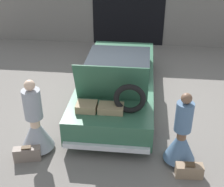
{
  "coord_description": "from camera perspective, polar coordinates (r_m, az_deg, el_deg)",
  "views": [
    {
      "loc": [
        0.69,
        -7.63,
        4.5
      ],
      "look_at": [
        0.0,
        -1.37,
        0.94
      ],
      "focal_mm": 50.0,
      "sensor_mm": 36.0,
      "label": 1
    }
  ],
  "objects": [
    {
      "name": "person_left",
      "position": [
        6.91,
        -13.8,
        -5.86
      ],
      "size": [
        0.72,
        0.72,
        1.71
      ],
      "rotation": [
        0.0,
        0.0,
        -1.61
      ],
      "color": "beige",
      "rests_on": "ground_plane"
    },
    {
      "name": "garage_wall_back",
      "position": [
        12.56,
        3.07,
        15.11
      ],
      "size": [
        12.0,
        0.14,
        2.8
      ],
      "color": "slate",
      "rests_on": "ground_plane"
    },
    {
      "name": "suitcase_beside_right_person",
      "position": [
        6.53,
        13.92,
        -13.51
      ],
      "size": [
        0.55,
        0.24,
        0.31
      ],
      "color": "#8C7259",
      "rests_on": "ground_plane"
    },
    {
      "name": "car",
      "position": [
        8.61,
        1.01,
        2.27
      ],
      "size": [
        1.99,
        5.08,
        1.78
      ],
      "color": "#336047",
      "rests_on": "ground_plane"
    },
    {
      "name": "suitcase_beside_left_person",
      "position": [
        6.93,
        -15.24,
        -10.6
      ],
      "size": [
        0.59,
        0.31,
        0.34
      ],
      "color": "#75665B",
      "rests_on": "ground_plane"
    },
    {
      "name": "ground_plane",
      "position": [
        8.89,
        0.97,
        -0.95
      ],
      "size": [
        40.0,
        40.0,
        0.0
      ],
      "primitive_type": "plane",
      "color": "slate"
    },
    {
      "name": "person_right",
      "position": [
        6.57,
        12.52,
        -8.05
      ],
      "size": [
        0.66,
        0.66,
        1.63
      ],
      "rotation": [
        0.0,
        0.0,
        1.34
      ],
      "color": "brown",
      "rests_on": "ground_plane"
    }
  ]
}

